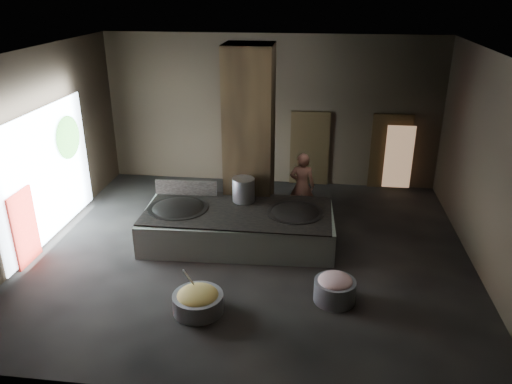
# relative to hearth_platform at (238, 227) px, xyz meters

# --- Properties ---
(floor) EXTENTS (10.00, 9.00, 0.10)m
(floor) POSITION_rel_hearth_platform_xyz_m (0.38, -0.44, -0.44)
(floor) COLOR black
(floor) RESTS_ON ground
(ceiling) EXTENTS (10.00, 9.00, 0.10)m
(ceiling) POSITION_rel_hearth_platform_xyz_m (0.38, -0.44, 4.16)
(ceiling) COLOR black
(ceiling) RESTS_ON back_wall
(back_wall) EXTENTS (10.00, 0.10, 4.50)m
(back_wall) POSITION_rel_hearth_platform_xyz_m (0.38, 4.11, 1.86)
(back_wall) COLOR black
(back_wall) RESTS_ON ground
(front_wall) EXTENTS (10.00, 0.10, 4.50)m
(front_wall) POSITION_rel_hearth_platform_xyz_m (0.38, -4.99, 1.86)
(front_wall) COLOR black
(front_wall) RESTS_ON ground
(left_wall) EXTENTS (0.10, 9.00, 4.50)m
(left_wall) POSITION_rel_hearth_platform_xyz_m (-4.67, -0.44, 1.86)
(left_wall) COLOR black
(left_wall) RESTS_ON ground
(right_wall) EXTENTS (0.10, 9.00, 4.50)m
(right_wall) POSITION_rel_hearth_platform_xyz_m (5.43, -0.44, 1.86)
(right_wall) COLOR black
(right_wall) RESTS_ON ground
(pillar) EXTENTS (1.20, 1.20, 4.50)m
(pillar) POSITION_rel_hearth_platform_xyz_m (0.08, 1.46, 1.86)
(pillar) COLOR black
(pillar) RESTS_ON ground
(hearth_platform) EXTENTS (4.59, 2.34, 0.78)m
(hearth_platform) POSITION_rel_hearth_platform_xyz_m (0.00, 0.00, 0.00)
(hearth_platform) COLOR #ADBDAA
(hearth_platform) RESTS_ON ground
(platform_cap) EXTENTS (4.40, 2.11, 0.03)m
(platform_cap) POSITION_rel_hearth_platform_xyz_m (0.00, 0.00, 0.42)
(platform_cap) COLOR black
(platform_cap) RESTS_ON hearth_platform
(wok_left) EXTENTS (1.42, 1.42, 0.39)m
(wok_left) POSITION_rel_hearth_platform_xyz_m (-1.45, -0.05, 0.36)
(wok_left) COLOR black
(wok_left) RESTS_ON hearth_platform
(wok_left_rim) EXTENTS (1.45, 1.45, 0.05)m
(wok_left_rim) POSITION_rel_hearth_platform_xyz_m (-1.45, -0.05, 0.43)
(wok_left_rim) COLOR black
(wok_left_rim) RESTS_ON hearth_platform
(wok_right) EXTENTS (1.32, 1.32, 0.37)m
(wok_right) POSITION_rel_hearth_platform_xyz_m (1.35, 0.05, 0.36)
(wok_right) COLOR black
(wok_right) RESTS_ON hearth_platform
(wok_right_rim) EXTENTS (1.35, 1.35, 0.05)m
(wok_right_rim) POSITION_rel_hearth_platform_xyz_m (1.35, 0.05, 0.43)
(wok_right_rim) COLOR black
(wok_right_rim) RESTS_ON hearth_platform
(stock_pot) EXTENTS (0.55, 0.55, 0.59)m
(stock_pot) POSITION_rel_hearth_platform_xyz_m (0.05, 0.55, 0.74)
(stock_pot) COLOR #A0A2A7
(stock_pot) RESTS_ON hearth_platform
(splash_guard) EXTENTS (1.57, 0.13, 0.39)m
(splash_guard) POSITION_rel_hearth_platform_xyz_m (-1.45, 0.75, 0.64)
(splash_guard) COLOR black
(splash_guard) RESTS_ON hearth_platform
(cook) EXTENTS (0.68, 0.46, 1.80)m
(cook) POSITION_rel_hearth_platform_xyz_m (1.45, 1.55, 0.51)
(cook) COLOR #9B604F
(cook) RESTS_ON ground
(veg_basin) EXTENTS (1.11, 1.11, 0.36)m
(veg_basin) POSITION_rel_hearth_platform_xyz_m (-0.33, -2.86, -0.21)
(veg_basin) COLOR slate
(veg_basin) RESTS_ON ground
(veg_fill) EXTENTS (0.80, 0.80, 0.25)m
(veg_fill) POSITION_rel_hearth_platform_xyz_m (-0.33, -2.86, -0.04)
(veg_fill) COLOR #8EA14E
(veg_fill) RESTS_ON veg_basin
(ladle) EXTENTS (0.24, 0.34, 0.69)m
(ladle) POSITION_rel_hearth_platform_xyz_m (-0.48, -2.71, 0.16)
(ladle) COLOR #A0A2A7
(ladle) RESTS_ON veg_basin
(meat_basin) EXTENTS (0.91, 0.91, 0.45)m
(meat_basin) POSITION_rel_hearth_platform_xyz_m (2.26, -2.20, -0.17)
(meat_basin) COLOR slate
(meat_basin) RESTS_ON ground
(meat_fill) EXTENTS (0.68, 0.68, 0.26)m
(meat_fill) POSITION_rel_hearth_platform_xyz_m (2.26, -2.20, 0.06)
(meat_fill) COLOR #C3757A
(meat_fill) RESTS_ON meat_basin
(doorway_near) EXTENTS (1.18, 0.08, 2.38)m
(doorway_near) POSITION_rel_hearth_platform_xyz_m (1.58, 4.01, 0.71)
(doorway_near) COLOR black
(doorway_near) RESTS_ON ground
(doorway_near_glow) EXTENTS (0.89, 0.04, 2.12)m
(doorway_near_glow) POSITION_rel_hearth_platform_xyz_m (1.84, 4.24, 0.66)
(doorway_near_glow) COLOR #8C6647
(doorway_near_glow) RESTS_ON ground
(doorway_far) EXTENTS (1.18, 0.08, 2.38)m
(doorway_far) POSITION_rel_hearth_platform_xyz_m (3.98, 4.01, 0.71)
(doorway_far) COLOR black
(doorway_far) RESTS_ON ground
(doorway_far_glow) EXTENTS (0.81, 0.04, 1.91)m
(doorway_far_glow) POSITION_rel_hearth_platform_xyz_m (4.21, 3.80, 0.66)
(doorway_far_glow) COLOR #8C6647
(doorway_far_glow) RESTS_ON ground
(left_opening) EXTENTS (0.04, 4.20, 3.10)m
(left_opening) POSITION_rel_hearth_platform_xyz_m (-4.57, -0.24, 1.21)
(left_opening) COLOR white
(left_opening) RESTS_ON ground
(pavilion_sliver) EXTENTS (0.05, 0.90, 1.70)m
(pavilion_sliver) POSITION_rel_hearth_platform_xyz_m (-4.50, -1.54, 0.46)
(pavilion_sliver) COLOR maroon
(pavilion_sliver) RESTS_ON ground
(tree_silhouette) EXTENTS (0.28, 1.10, 1.10)m
(tree_silhouette) POSITION_rel_hearth_platform_xyz_m (-4.47, 0.86, 1.81)
(tree_silhouette) COLOR #194714
(tree_silhouette) RESTS_ON left_opening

